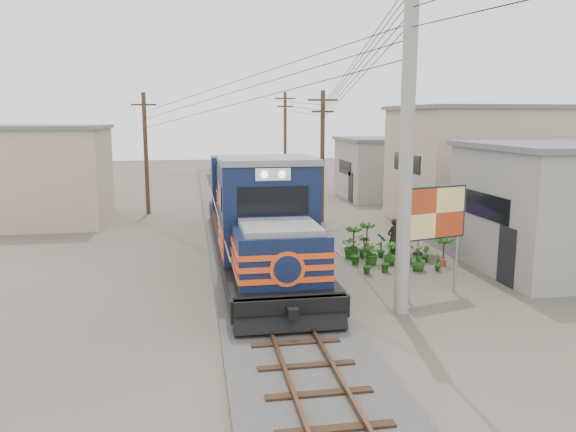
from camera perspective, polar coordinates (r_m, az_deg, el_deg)
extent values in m
plane|color=#473F35|center=(16.54, -0.86, -9.88)|extent=(120.00, 120.00, 0.00)
cube|color=#595651|center=(26.08, -4.24, -2.27)|extent=(3.60, 70.00, 0.16)
cube|color=#51331E|center=(26.00, -5.42, -1.92)|extent=(0.08, 70.00, 0.12)
cube|color=#51331E|center=(26.09, -3.07, -1.85)|extent=(0.08, 70.00, 0.12)
cube|color=black|center=(22.57, -3.42, -2.34)|extent=(3.09, 17.03, 0.59)
cube|color=black|center=(17.54, -1.49, -7.06)|extent=(2.34, 3.41, 0.69)
cube|color=black|center=(27.82, -4.62, -0.65)|extent=(2.34, 3.41, 0.69)
cube|color=#0F1837|center=(15.99, -0.85, -4.20)|extent=(2.53, 2.55, 1.60)
cube|color=#0F1837|center=(18.39, -2.13, 0.40)|extent=(3.03, 2.77, 3.30)
cube|color=slate|center=(18.18, -2.17, 5.70)|extent=(3.09, 2.91, 0.19)
cube|color=black|center=(16.93, -1.52, 1.57)|extent=(2.16, 0.06, 0.85)
cube|color=white|center=(16.83, -1.53, 4.25)|extent=(1.06, 0.06, 0.37)
cube|color=#0F1837|center=(24.94, -4.12, 1.95)|extent=(2.41, 10.43, 2.45)
cube|color=slate|center=(24.79, -4.16, 4.87)|extent=(2.16, 10.43, 0.19)
cube|color=#F24B16|center=(22.45, -3.44, -0.88)|extent=(3.13, 17.03, 0.15)
cube|color=#F24B16|center=(22.39, -3.44, -0.08)|extent=(3.13, 17.03, 0.15)
cube|color=#F24B16|center=(22.34, -3.45, 0.73)|extent=(3.13, 17.03, 0.15)
cylinder|color=#9E9B93|center=(15.99, 11.97, 7.55)|extent=(0.40, 0.40, 10.00)
cylinder|color=#4C3826|center=(30.23, 3.51, 5.99)|extent=(0.24, 0.24, 7.00)
cube|color=#4C3826|center=(30.17, 3.57, 11.69)|extent=(1.60, 0.10, 0.10)
cube|color=#4C3826|center=(30.16, 3.55, 10.55)|extent=(1.20, 0.10, 0.10)
cylinder|color=#4C3826|center=(43.99, -0.29, 7.62)|extent=(0.24, 0.24, 7.50)
cube|color=#4C3826|center=(43.97, -0.29, 11.85)|extent=(1.60, 0.10, 0.10)
cube|color=#4C3826|center=(43.96, -0.29, 11.07)|extent=(1.20, 0.10, 0.10)
cylinder|color=#4C3826|center=(33.54, -14.23, 6.11)|extent=(0.24, 0.24, 7.00)
cube|color=#4C3826|center=(33.48, -14.46, 11.23)|extent=(1.60, 0.10, 0.10)
cube|color=#4C3826|center=(33.47, -14.41, 10.21)|extent=(1.20, 0.10, 0.10)
cube|color=gray|center=(23.26, 27.07, 0.57)|extent=(7.00, 6.00, 4.50)
cube|color=black|center=(21.32, 19.51, 0.94)|extent=(0.05, 3.00, 0.90)
cube|color=tan|center=(31.26, 18.84, 4.69)|extent=(8.00, 7.00, 6.00)
cube|color=slate|center=(31.15, 19.17, 10.37)|extent=(8.40, 7.35, 0.20)
cube|color=black|center=(29.53, 11.97, 5.31)|extent=(0.05, 3.50, 0.90)
cube|color=gray|center=(39.85, 10.01, 4.68)|extent=(6.00, 6.00, 4.00)
cube|color=slate|center=(39.71, 10.10, 7.70)|extent=(6.30, 6.30, 0.20)
cube|color=black|center=(38.92, 5.81, 4.95)|extent=(0.05, 3.00, 0.90)
cube|color=tan|center=(32.43, -23.28, 3.70)|extent=(6.00, 6.00, 5.00)
cube|color=slate|center=(32.28, -23.60, 8.28)|extent=(6.30, 6.30, 0.20)
cylinder|color=#99999E|center=(17.75, 12.16, -4.35)|extent=(0.10, 0.10, 2.59)
cylinder|color=#99999E|center=(18.89, 16.72, -3.67)|extent=(0.10, 0.10, 2.59)
cube|color=black|center=(18.02, 14.71, 0.32)|extent=(2.24, 0.69, 1.66)
cube|color=#AD3617|center=(18.00, 14.74, 0.30)|extent=(2.13, 0.63, 1.55)
cylinder|color=black|center=(23.89, 13.04, -3.73)|extent=(0.39, 0.39, 0.10)
cylinder|color=#99999E|center=(23.70, 13.12, -1.57)|extent=(0.05, 0.05, 1.94)
cone|color=#48246C|center=(23.53, 13.21, 0.65)|extent=(2.02, 2.02, 0.49)
imported|color=black|center=(22.99, 10.66, -2.22)|extent=(0.70, 0.59, 1.63)
imported|color=#235B1A|center=(20.61, 8.08, -4.47)|extent=(0.56, 0.63, 1.01)
imported|color=#235B1A|center=(20.95, 9.96, -4.66)|extent=(0.52, 0.49, 0.74)
imported|color=#235B1A|center=(20.99, 11.49, -4.80)|extent=(0.66, 0.59, 0.66)
imported|color=#235B1A|center=(21.37, 13.12, -4.18)|extent=(0.75, 0.75, 0.96)
imported|color=#235B1A|center=(21.55, 14.99, -4.44)|extent=(0.40, 0.46, 0.74)
imported|color=#235B1A|center=(21.79, 6.88, -3.91)|extent=(0.36, 0.45, 0.81)
imported|color=#235B1A|center=(21.91, 8.55, -3.71)|extent=(1.05, 1.00, 0.93)
imported|color=#235B1A|center=(22.00, 10.31, -3.76)|extent=(0.70, 0.70, 0.89)
imported|color=#235B1A|center=(22.20, 12.26, -3.63)|extent=(0.35, 0.51, 0.94)
imported|color=#235B1A|center=(22.70, 13.76, -3.78)|extent=(0.36, 0.41, 0.64)
imported|color=#235B1A|center=(22.73, 6.57, -3.03)|extent=(1.04, 0.94, 1.03)
imported|color=#235B1A|center=(22.92, 7.81, -3.13)|extent=(0.61, 0.61, 0.89)
imported|color=#235B1A|center=(23.04, 9.47, -2.92)|extent=(0.43, 0.58, 1.03)
imported|color=#235B1A|center=(23.35, 10.84, -3.01)|extent=(0.46, 0.54, 0.86)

